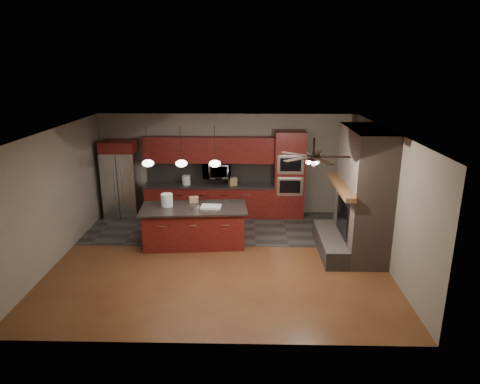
{
  "coord_description": "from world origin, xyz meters",
  "views": [
    {
      "loc": [
        0.63,
        -8.57,
        4.12
      ],
      "look_at": [
        0.41,
        0.6,
        1.33
      ],
      "focal_mm": 32.0,
      "sensor_mm": 36.0,
      "label": 1
    }
  ],
  "objects_px": {
    "refrigerator": "(121,179)",
    "kitchen_island": "(194,226)",
    "paint_can": "(195,208)",
    "counter_box": "(233,181)",
    "white_bucket": "(167,200)",
    "microwave": "(217,170)",
    "counter_bucket": "(186,180)",
    "cardboard_box": "(194,200)",
    "oven_tower": "(289,175)",
    "paint_tray": "(211,207)"
  },
  "relations": [
    {
      "from": "microwave",
      "to": "kitchen_island",
      "type": "distance_m",
      "value": 2.22
    },
    {
      "from": "paint_tray",
      "to": "counter_bucket",
      "type": "bearing_deg",
      "value": 116.67
    },
    {
      "from": "refrigerator",
      "to": "paint_can",
      "type": "height_order",
      "value": "refrigerator"
    },
    {
      "from": "paint_can",
      "to": "cardboard_box",
      "type": "height_order",
      "value": "cardboard_box"
    },
    {
      "from": "oven_tower",
      "to": "cardboard_box",
      "type": "xyz_separation_m",
      "value": [
        -2.4,
        -1.61,
        -0.2
      ]
    },
    {
      "from": "kitchen_island",
      "to": "counter_box",
      "type": "relative_size",
      "value": 11.24
    },
    {
      "from": "paint_can",
      "to": "counter_box",
      "type": "bearing_deg",
      "value": 70.67
    },
    {
      "from": "cardboard_box",
      "to": "counter_box",
      "type": "bearing_deg",
      "value": 51.15
    },
    {
      "from": "paint_can",
      "to": "paint_tray",
      "type": "height_order",
      "value": "paint_can"
    },
    {
      "from": "kitchen_island",
      "to": "counter_bucket",
      "type": "height_order",
      "value": "counter_bucket"
    },
    {
      "from": "microwave",
      "to": "counter_box",
      "type": "distance_m",
      "value": 0.54
    },
    {
      "from": "white_bucket",
      "to": "paint_tray",
      "type": "relative_size",
      "value": 0.64
    },
    {
      "from": "refrigerator",
      "to": "white_bucket",
      "type": "bearing_deg",
      "value": -48.81
    },
    {
      "from": "oven_tower",
      "to": "white_bucket",
      "type": "xyz_separation_m",
      "value": [
        -2.99,
        -1.9,
        -0.12
      ]
    },
    {
      "from": "oven_tower",
      "to": "microwave",
      "type": "height_order",
      "value": "oven_tower"
    },
    {
      "from": "counter_bucket",
      "to": "oven_tower",
      "type": "bearing_deg",
      "value": -0.15
    },
    {
      "from": "kitchen_island",
      "to": "counter_box",
      "type": "height_order",
      "value": "counter_box"
    },
    {
      "from": "paint_tray",
      "to": "counter_box",
      "type": "xyz_separation_m",
      "value": [
        0.42,
        1.95,
        0.07
      ]
    },
    {
      "from": "refrigerator",
      "to": "kitchen_island",
      "type": "xyz_separation_m",
      "value": [
        2.22,
        -1.89,
        -0.6
      ]
    },
    {
      "from": "paint_can",
      "to": "cardboard_box",
      "type": "xyz_separation_m",
      "value": [
        -0.11,
        0.6,
        0.01
      ]
    },
    {
      "from": "oven_tower",
      "to": "refrigerator",
      "type": "relative_size",
      "value": 1.12
    },
    {
      "from": "oven_tower",
      "to": "counter_bucket",
      "type": "xyz_separation_m",
      "value": [
        -2.82,
        0.01,
        -0.16
      ]
    },
    {
      "from": "oven_tower",
      "to": "kitchen_island",
      "type": "xyz_separation_m",
      "value": [
        -2.36,
        -1.97,
        -0.73
      ]
    },
    {
      "from": "counter_bucket",
      "to": "kitchen_island",
      "type": "bearing_deg",
      "value": -77.01
    },
    {
      "from": "refrigerator",
      "to": "counter_bucket",
      "type": "xyz_separation_m",
      "value": [
        1.77,
        0.08,
        -0.03
      ]
    },
    {
      "from": "paint_can",
      "to": "counter_box",
      "type": "distance_m",
      "value": 2.29
    },
    {
      "from": "microwave",
      "to": "white_bucket",
      "type": "relative_size",
      "value": 2.49
    },
    {
      "from": "white_bucket",
      "to": "paint_tray",
      "type": "xyz_separation_m",
      "value": [
        1.03,
        -0.09,
        -0.12
      ]
    },
    {
      "from": "refrigerator",
      "to": "paint_can",
      "type": "relative_size",
      "value": 11.84
    },
    {
      "from": "microwave",
      "to": "refrigerator",
      "type": "xyz_separation_m",
      "value": [
        -2.61,
        -0.13,
        -0.24
      ]
    },
    {
      "from": "kitchen_island",
      "to": "refrigerator",
      "type": "bearing_deg",
      "value": 134.76
    },
    {
      "from": "refrigerator",
      "to": "white_bucket",
      "type": "xyz_separation_m",
      "value": [
        1.59,
        -1.82,
        0.0
      ]
    },
    {
      "from": "kitchen_island",
      "to": "counter_bucket",
      "type": "relative_size",
      "value": 9.84
    },
    {
      "from": "microwave",
      "to": "refrigerator",
      "type": "distance_m",
      "value": 2.62
    },
    {
      "from": "kitchen_island",
      "to": "paint_tray",
      "type": "xyz_separation_m",
      "value": [
        0.4,
        -0.02,
        0.48
      ]
    },
    {
      "from": "white_bucket",
      "to": "cardboard_box",
      "type": "bearing_deg",
      "value": 26.4
    },
    {
      "from": "oven_tower",
      "to": "cardboard_box",
      "type": "relative_size",
      "value": 11.12
    },
    {
      "from": "microwave",
      "to": "cardboard_box",
      "type": "bearing_deg",
      "value": -104.4
    },
    {
      "from": "cardboard_box",
      "to": "white_bucket",
      "type": "bearing_deg",
      "value": -163.43
    },
    {
      "from": "white_bucket",
      "to": "counter_bucket",
      "type": "xyz_separation_m",
      "value": [
        0.17,
        1.9,
        -0.04
      ]
    },
    {
      "from": "oven_tower",
      "to": "white_bucket",
      "type": "height_order",
      "value": "oven_tower"
    },
    {
      "from": "white_bucket",
      "to": "cardboard_box",
      "type": "relative_size",
      "value": 1.37
    },
    {
      "from": "oven_tower",
      "to": "counter_box",
      "type": "relative_size",
      "value": 10.66
    },
    {
      "from": "kitchen_island",
      "to": "counter_bucket",
      "type": "xyz_separation_m",
      "value": [
        -0.46,
        1.97,
        0.56
      ]
    },
    {
      "from": "microwave",
      "to": "counter_bucket",
      "type": "height_order",
      "value": "microwave"
    },
    {
      "from": "paint_tray",
      "to": "microwave",
      "type": "bearing_deg",
      "value": 93.9
    },
    {
      "from": "oven_tower",
      "to": "paint_tray",
      "type": "xyz_separation_m",
      "value": [
        -1.96,
        -1.99,
        -0.25
      ]
    },
    {
      "from": "white_bucket",
      "to": "counter_box",
      "type": "distance_m",
      "value": 2.36
    },
    {
      "from": "paint_can",
      "to": "paint_tray",
      "type": "bearing_deg",
      "value": 32.9
    },
    {
      "from": "kitchen_island",
      "to": "white_bucket",
      "type": "distance_m",
      "value": 0.87
    }
  ]
}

